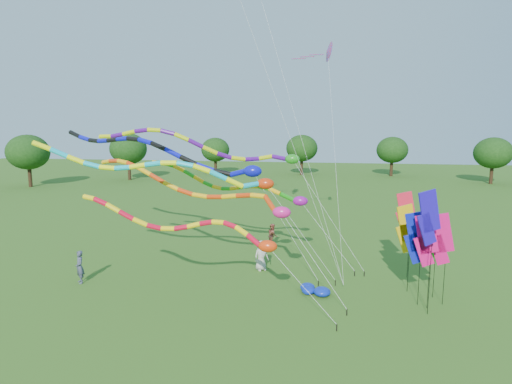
% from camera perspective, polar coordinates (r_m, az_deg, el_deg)
% --- Properties ---
extents(ground, '(160.00, 160.00, 0.00)m').
position_cam_1_polar(ground, '(19.18, 4.18, -16.90)').
color(ground, '#2B5917').
rests_on(ground, ground).
extents(tree_ring, '(120.40, 119.15, 9.38)m').
position_cam_1_polar(tree_ring, '(21.46, 16.04, 0.93)').
color(tree_ring, '#382314').
rests_on(tree_ring, ground).
extents(tube_kite_red, '(11.50, 1.63, 5.65)m').
position_cam_1_polar(tube_kite_red, '(19.06, -7.52, -4.84)').
color(tube_kite_red, black).
rests_on(tube_kite_red, ground).
extents(tube_kite_orange, '(14.15, 5.49, 7.02)m').
position_cam_1_polar(tube_kite_orange, '(22.33, -6.95, 0.33)').
color(tube_kite_orange, black).
rests_on(tube_kite_orange, ground).
extents(tube_kite_purple, '(14.50, 1.81, 8.78)m').
position_cam_1_polar(tube_kite_purple, '(23.32, -5.03, 5.81)').
color(tube_kite_purple, black).
rests_on(tube_kite_purple, ground).
extents(tube_kite_blue, '(17.10, 5.87, 8.56)m').
position_cam_1_polar(tube_kite_blue, '(26.00, -11.50, 5.02)').
color(tube_kite_blue, black).
rests_on(tube_kite_blue, ground).
extents(tube_kite_cyan, '(14.72, 2.77, 8.08)m').
position_cam_1_polar(tube_kite_cyan, '(21.55, -10.23, 2.74)').
color(tube_kite_cyan, black).
rests_on(tube_kite_cyan, ground).
extents(tube_kite_green, '(12.72, 3.08, 6.60)m').
position_cam_1_polar(tube_kite_green, '(25.81, -1.74, 0.66)').
color(tube_kite_green, black).
rests_on(tube_kite_green, ground).
extents(delta_kite_high_c, '(3.39, 7.38, 14.23)m').
position_cam_1_polar(delta_kite_high_c, '(28.17, 9.54, 17.96)').
color(delta_kite_high_c, black).
rests_on(delta_kite_high_c, ground).
extents(banner_pole_magenta_b, '(1.16, 0.16, 4.41)m').
position_cam_1_polar(banner_pole_magenta_b, '(21.55, 23.45, -5.80)').
color(banner_pole_magenta_b, black).
rests_on(banner_pole_magenta_b, ground).
extents(banner_pole_blue_b, '(1.11, 0.50, 5.66)m').
position_cam_1_polar(banner_pole_blue_b, '(19.85, 22.03, -3.26)').
color(banner_pole_blue_b, black).
rests_on(banner_pole_blue_b, ground).
extents(banner_pole_red, '(1.16, 0.16, 4.85)m').
position_cam_1_polar(banner_pole_red, '(24.54, 19.35, -2.79)').
color(banner_pole_red, black).
rests_on(banner_pole_red, ground).
extents(banner_pole_blue_a, '(1.16, 0.15, 4.49)m').
position_cam_1_polar(banner_pole_blue_a, '(21.04, 20.56, -5.75)').
color(banner_pole_blue_a, black).
rests_on(banner_pole_blue_a, ground).
extents(banner_pole_orange, '(1.12, 0.46, 4.54)m').
position_cam_1_polar(banner_pole_orange, '(22.47, 19.38, -4.63)').
color(banner_pole_orange, black).
rests_on(banner_pole_orange, ground).
extents(banner_pole_green, '(1.16, 0.17, 4.45)m').
position_cam_1_polar(banner_pole_green, '(22.28, 22.34, -5.16)').
color(banner_pole_green, black).
rests_on(banner_pole_green, ground).
extents(banner_pole_magenta_a, '(1.16, 0.21, 4.48)m').
position_cam_1_polar(banner_pole_magenta_a, '(20.80, 21.69, -6.00)').
color(banner_pole_magenta_a, black).
rests_on(banner_pole_magenta_a, ground).
extents(blue_nylon_heap, '(1.12, 1.10, 0.46)m').
position_cam_1_polar(blue_nylon_heap, '(22.42, 8.53, -12.47)').
color(blue_nylon_heap, '#0D27AB').
rests_on(blue_nylon_heap, ground).
extents(person_a, '(1.03, 0.98, 1.77)m').
position_cam_1_polar(person_a, '(25.03, 0.71, -8.43)').
color(person_a, '#BBB3A9').
rests_on(person_a, ground).
extents(person_b, '(0.76, 0.75, 1.76)m').
position_cam_1_polar(person_b, '(24.91, -22.45, -9.23)').
color(person_b, '#404259').
rests_on(person_b, ground).
extents(person_c, '(0.83, 0.95, 1.65)m').
position_cam_1_polar(person_c, '(29.64, 2.23, -5.80)').
color(person_c, '#9B4938').
rests_on(person_c, ground).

